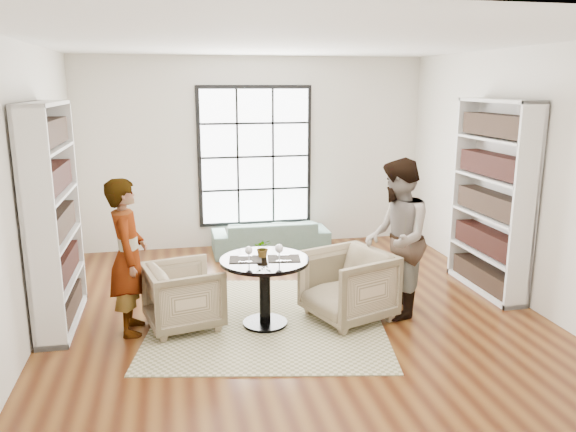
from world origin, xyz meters
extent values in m
plane|color=brown|center=(0.00, 0.00, 0.00)|extent=(6.00, 6.00, 0.00)
plane|color=silver|center=(0.00, 3.00, 1.50)|extent=(5.50, 0.00, 5.50)
plane|color=silver|center=(-2.75, 0.00, 1.50)|extent=(0.00, 6.00, 6.00)
plane|color=silver|center=(2.75, 0.00, 1.50)|extent=(0.00, 6.00, 6.00)
plane|color=silver|center=(0.00, -3.00, 1.50)|extent=(5.50, 0.00, 5.50)
plane|color=white|center=(0.00, 0.00, 3.00)|extent=(6.00, 6.00, 0.00)
cube|color=black|center=(0.00, 2.98, 1.45)|extent=(1.82, 0.06, 2.22)
cube|color=white|center=(0.00, 2.94, 1.45)|extent=(1.70, 0.02, 2.10)
cube|color=tan|center=(-0.34, -0.09, 0.01)|extent=(2.96, 2.96, 0.01)
cylinder|color=black|center=(-0.39, -0.22, 0.02)|extent=(0.49, 0.49, 0.04)
cylinder|color=black|center=(-0.39, -0.22, 0.37)|extent=(0.12, 0.12, 0.68)
cylinder|color=black|center=(-0.39, -0.22, 0.74)|extent=(0.95, 0.95, 0.04)
imported|color=gray|center=(0.15, 2.45, 0.26)|extent=(1.79, 0.72, 0.52)
imported|color=tan|center=(-1.25, -0.07, 0.35)|extent=(0.92, 0.91, 0.70)
imported|color=#C0B889|center=(0.55, -0.22, 0.39)|extent=(1.09, 1.07, 0.78)
imported|color=gray|center=(-1.80, -0.07, 0.83)|extent=(0.40, 0.60, 1.65)
imported|color=gray|center=(1.10, -0.22, 0.90)|extent=(0.93, 1.05, 1.79)
cube|color=black|center=(-0.59, -0.21, 0.76)|extent=(0.37, 0.31, 0.01)
cube|color=black|center=(-0.19, -0.26, 0.76)|extent=(0.37, 0.31, 0.01)
cylinder|color=silver|center=(-0.57, -0.30, 0.76)|extent=(0.06, 0.06, 0.01)
cylinder|color=silver|center=(-0.57, -0.30, 0.81)|extent=(0.01, 0.01, 0.10)
sphere|color=maroon|center=(-0.57, -0.30, 0.89)|extent=(0.08, 0.08, 0.08)
ellipsoid|color=white|center=(-0.57, -0.30, 0.89)|extent=(0.08, 0.08, 0.09)
cylinder|color=silver|center=(-0.25, -0.34, 0.76)|extent=(0.07, 0.07, 0.01)
cylinder|color=silver|center=(-0.25, -0.34, 0.82)|extent=(0.01, 0.01, 0.11)
sphere|color=maroon|center=(-0.25, -0.34, 0.90)|extent=(0.08, 0.08, 0.08)
ellipsoid|color=white|center=(-0.25, -0.34, 0.90)|extent=(0.09, 0.09, 0.10)
imported|color=gray|center=(-0.39, -0.15, 0.86)|extent=(0.21, 0.19, 0.21)
camera|label=1|loc=(-1.31, -5.85, 2.57)|focal=35.00mm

